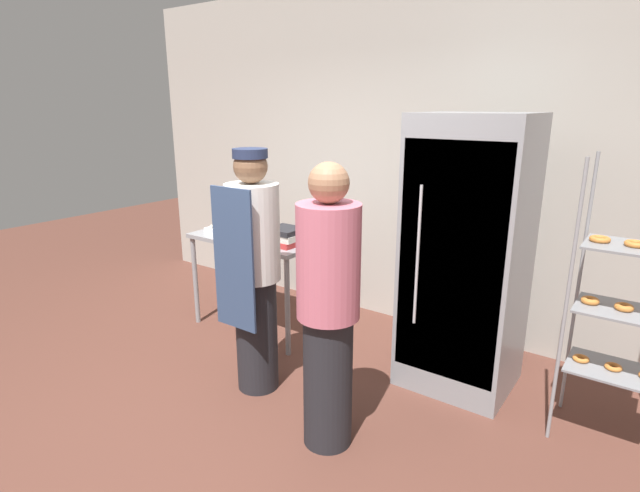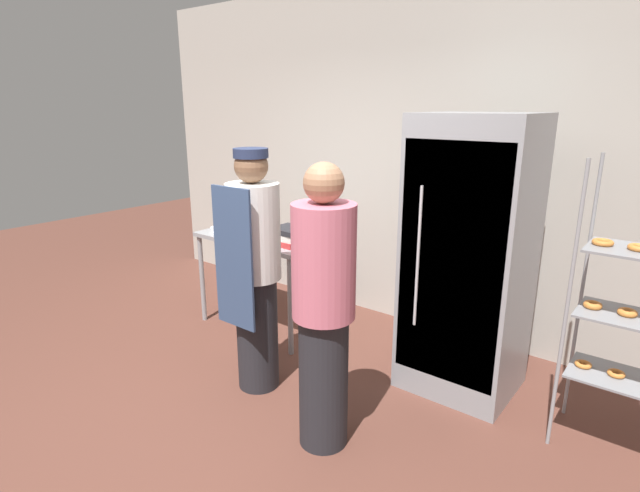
{
  "view_description": "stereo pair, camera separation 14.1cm",
  "coord_description": "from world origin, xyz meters",
  "px_view_note": "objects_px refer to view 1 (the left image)",
  "views": [
    {
      "loc": [
        1.98,
        -1.85,
        2.0
      ],
      "look_at": [
        0.09,
        0.79,
        1.08
      ],
      "focal_mm": 28.0,
      "sensor_mm": 36.0,
      "label": 1
    },
    {
      "loc": [
        2.09,
        -1.76,
        2.0
      ],
      "look_at": [
        0.09,
        0.79,
        1.08
      ],
      "focal_mm": 28.0,
      "sensor_mm": 36.0,
      "label": 2
    }
  ],
  "objects_px": {
    "baking_rack": "(624,308)",
    "binder_stack": "(285,236)",
    "person_customer": "(328,309)",
    "blender_pitcher": "(253,217)",
    "refrigerator": "(466,256)",
    "person_baker": "(254,270)",
    "donut_box": "(225,228)"
  },
  "relations": [
    {
      "from": "baking_rack",
      "to": "binder_stack",
      "type": "distance_m",
      "value": 2.45
    },
    {
      "from": "binder_stack",
      "to": "person_customer",
      "type": "height_order",
      "value": "person_customer"
    },
    {
      "from": "blender_pitcher",
      "to": "person_customer",
      "type": "distance_m",
      "value": 2.02
    },
    {
      "from": "baking_rack",
      "to": "person_customer",
      "type": "height_order",
      "value": "baking_rack"
    },
    {
      "from": "refrigerator",
      "to": "binder_stack",
      "type": "relative_size",
      "value": 6.93
    },
    {
      "from": "refrigerator",
      "to": "person_customer",
      "type": "distance_m",
      "value": 1.21
    },
    {
      "from": "baking_rack",
      "to": "person_baker",
      "type": "distance_m",
      "value": 2.29
    },
    {
      "from": "person_baker",
      "to": "refrigerator",
      "type": "bearing_deg",
      "value": 38.62
    },
    {
      "from": "binder_stack",
      "to": "person_customer",
      "type": "xyz_separation_m",
      "value": [
        1.07,
        -0.92,
        -0.07
      ]
    },
    {
      "from": "refrigerator",
      "to": "baking_rack",
      "type": "relative_size",
      "value": 1.13
    },
    {
      "from": "blender_pitcher",
      "to": "binder_stack",
      "type": "relative_size",
      "value": 0.98
    },
    {
      "from": "baking_rack",
      "to": "person_customer",
      "type": "xyz_separation_m",
      "value": [
        -1.37,
        -1.03,
        0.01
      ]
    },
    {
      "from": "baking_rack",
      "to": "blender_pitcher",
      "type": "distance_m",
      "value": 3.03
    },
    {
      "from": "person_baker",
      "to": "donut_box",
      "type": "bearing_deg",
      "value": 145.28
    },
    {
      "from": "donut_box",
      "to": "refrigerator",
      "type": "bearing_deg",
      "value": 6.04
    },
    {
      "from": "blender_pitcher",
      "to": "donut_box",
      "type": "bearing_deg",
      "value": -116.91
    },
    {
      "from": "baking_rack",
      "to": "blender_pitcher",
      "type": "bearing_deg",
      "value": 177.6
    },
    {
      "from": "refrigerator",
      "to": "donut_box",
      "type": "bearing_deg",
      "value": -173.96
    },
    {
      "from": "person_baker",
      "to": "person_customer",
      "type": "height_order",
      "value": "person_baker"
    },
    {
      "from": "baking_rack",
      "to": "person_baker",
      "type": "bearing_deg",
      "value": -159.19
    },
    {
      "from": "person_customer",
      "to": "binder_stack",
      "type": "bearing_deg",
      "value": 139.37
    },
    {
      "from": "donut_box",
      "to": "baking_rack",
      "type": "bearing_deg",
      "value": 2.12
    },
    {
      "from": "binder_stack",
      "to": "person_baker",
      "type": "distance_m",
      "value": 0.77
    },
    {
      "from": "baking_rack",
      "to": "blender_pitcher",
      "type": "relative_size",
      "value": 6.29
    },
    {
      "from": "baking_rack",
      "to": "blender_pitcher",
      "type": "height_order",
      "value": "baking_rack"
    },
    {
      "from": "binder_stack",
      "to": "person_baker",
      "type": "relative_size",
      "value": 0.16
    },
    {
      "from": "donut_box",
      "to": "blender_pitcher",
      "type": "relative_size",
      "value": 1.05
    },
    {
      "from": "baking_rack",
      "to": "person_customer",
      "type": "relative_size",
      "value": 1.01
    },
    {
      "from": "baking_rack",
      "to": "binder_stack",
      "type": "height_order",
      "value": "baking_rack"
    },
    {
      "from": "blender_pitcher",
      "to": "person_customer",
      "type": "bearing_deg",
      "value": -34.89
    },
    {
      "from": "donut_box",
      "to": "person_baker",
      "type": "xyz_separation_m",
      "value": [
        1.01,
        -0.7,
        -0.02
      ]
    },
    {
      "from": "binder_stack",
      "to": "baking_rack",
      "type": "bearing_deg",
      "value": 2.5
    }
  ]
}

